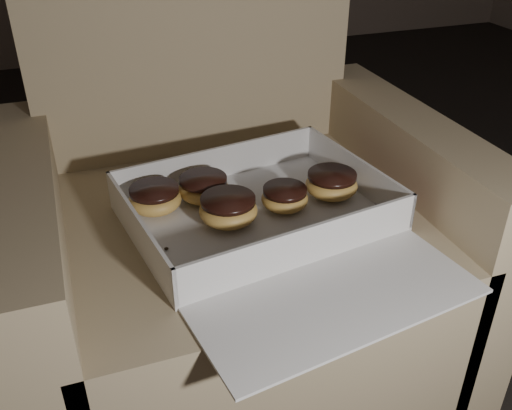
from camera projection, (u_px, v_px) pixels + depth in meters
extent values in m
plane|color=black|center=(428.00, 298.00, 1.39)|extent=(4.50, 4.50, 0.00)
cube|color=#9D8564|center=(238.00, 288.00, 1.13)|extent=(0.65, 0.65, 0.38)
cube|color=#9D8564|center=(189.00, 35.00, 1.15)|extent=(0.65, 0.13, 0.47)
cube|color=#9D8564|center=(46.00, 303.00, 0.99)|extent=(0.11, 0.65, 0.50)
cube|color=#9D8564|center=(397.00, 228.00, 1.19)|extent=(0.11, 0.65, 0.50)
cube|color=silver|center=(256.00, 217.00, 0.99)|extent=(0.47, 0.38, 0.01)
cube|color=silver|center=(218.00, 163.00, 1.09)|extent=(0.42, 0.07, 0.06)
cube|color=silver|center=(305.00, 245.00, 0.85)|extent=(0.42, 0.07, 0.06)
cube|color=silver|center=(138.00, 231.00, 0.89)|extent=(0.05, 0.31, 0.06)
cube|color=silver|center=(355.00, 172.00, 1.05)|extent=(0.05, 0.31, 0.06)
cube|color=#B84A51|center=(357.00, 172.00, 1.06)|extent=(0.05, 0.31, 0.05)
cube|color=silver|center=(338.00, 300.00, 0.80)|extent=(0.44, 0.24, 0.01)
ellipsoid|color=gold|center=(155.00, 200.00, 0.99)|extent=(0.09, 0.09, 0.04)
cylinder|color=black|center=(154.00, 190.00, 0.98)|extent=(0.09, 0.09, 0.01)
ellipsoid|color=gold|center=(204.00, 189.00, 1.02)|extent=(0.09, 0.09, 0.04)
cylinder|color=black|center=(203.00, 180.00, 1.01)|extent=(0.08, 0.08, 0.01)
ellipsoid|color=gold|center=(331.00, 185.00, 1.03)|extent=(0.09, 0.09, 0.05)
cylinder|color=black|center=(332.00, 175.00, 1.02)|extent=(0.09, 0.09, 0.01)
ellipsoid|color=gold|center=(285.00, 199.00, 0.99)|extent=(0.08, 0.08, 0.04)
cylinder|color=black|center=(285.00, 190.00, 0.99)|extent=(0.08, 0.08, 0.01)
ellipsoid|color=gold|center=(228.00, 211.00, 0.95)|extent=(0.10, 0.10, 0.05)
cylinder|color=black|center=(228.00, 200.00, 0.94)|extent=(0.09, 0.09, 0.01)
ellipsoid|color=black|center=(166.00, 249.00, 0.90)|extent=(0.01, 0.01, 0.00)
ellipsoid|color=black|center=(277.00, 255.00, 0.88)|extent=(0.01, 0.01, 0.00)
ellipsoid|color=black|center=(339.00, 229.00, 0.94)|extent=(0.01, 0.01, 0.00)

